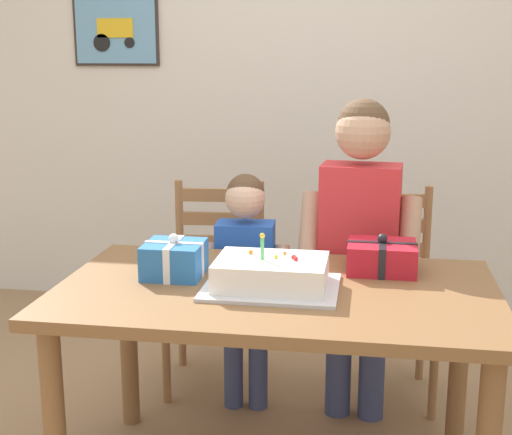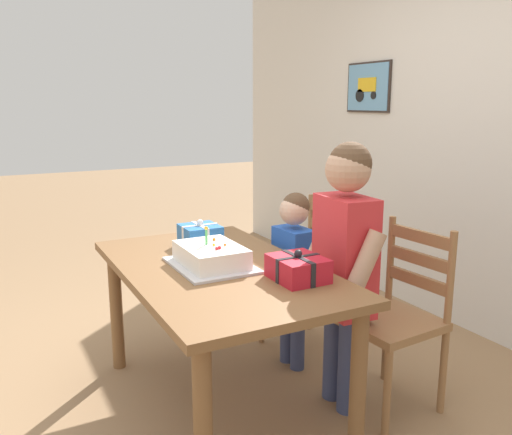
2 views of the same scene
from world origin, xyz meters
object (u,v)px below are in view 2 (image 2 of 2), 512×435
Objects in this scene: dining_table at (218,286)px; birthday_cake at (211,257)px; gift_box_beside_cake at (200,236)px; chair_right at (395,316)px; child_older at (345,251)px; gift_box_red_large at (298,268)px; chair_left at (310,274)px; child_younger at (293,263)px.

dining_table is 0.15m from birthday_cake.
birthday_cake is at bearing -13.88° from gift_box_beside_cake.
child_older is (-0.11, -0.24, 0.34)m from chair_right.
gift_box_red_large is 0.19× the size of child_older.
gift_box_red_large is 0.27× the size of chair_right.
gift_box_red_large is 0.97m from chair_left.
gift_box_red_large is at bearing 13.67° from gift_box_beside_cake.
gift_box_red_large is 0.24× the size of child_younger.
gift_box_beside_cake is (-0.37, 0.06, 0.16)m from dining_table.
dining_table is at bearing -115.24° from child_older.
birthday_cake is 0.95m from chair_left.
chair_left is at bearing 142.71° from gift_box_red_large.
child_older reaches higher than dining_table.
child_older reaches higher than child_younger.
birthday_cake reaches higher than gift_box_beside_cake.
birthday_cake is at bearing -115.55° from chair_right.
gift_box_red_large is at bearing 35.96° from birthday_cake.
child_older is (0.63, 0.49, 0.01)m from gift_box_beside_cake.
gift_box_red_large is 0.33m from child_older.
dining_table is 1.10× the size of child_older.
dining_table is at bearing -145.75° from gift_box_red_large.
child_older is at bearing 64.62° from birthday_cake.
dining_table is at bearing -64.14° from chair_left.
gift_box_beside_cake is at bearing 166.12° from birthday_cake.
chair_left reaches higher than gift_box_red_large.
gift_box_beside_cake reaches higher than dining_table.
chair_left is (-0.37, 0.81, -0.32)m from birthday_cake.
gift_box_red_large is 0.64m from chair_right.
chair_right is at bearing 64.04° from child_older.
birthday_cake reaches higher than dining_table.
chair_right is (0.76, 0.00, 0.00)m from chair_left.
chair_right is at bearing 64.45° from birthday_cake.
child_younger is (-0.55, 0.32, -0.17)m from gift_box_red_large.
gift_box_beside_cake is 1.09m from chair_right.
gift_box_beside_cake is 0.79m from child_older.
gift_box_beside_cake is at bearing -88.74° from chair_left.
birthday_cake is at bearing -71.79° from child_younger.
child_older is at bearing 104.94° from gift_box_red_large.
child_younger reaches higher than dining_table.
chair_right is (0.37, 0.79, -0.17)m from dining_table.
child_younger reaches higher than chair_left.
child_older reaches higher than birthday_cake.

